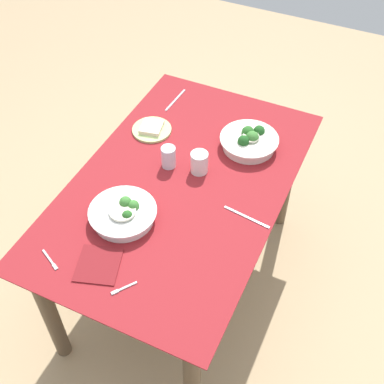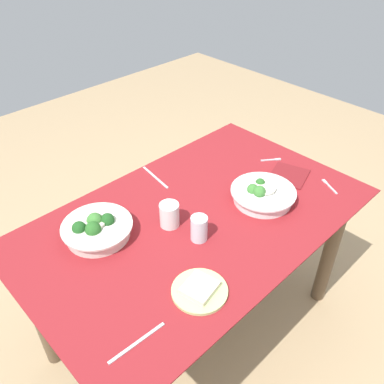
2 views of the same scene
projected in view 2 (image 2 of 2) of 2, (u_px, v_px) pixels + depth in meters
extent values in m
plane|color=tan|center=(195.00, 324.00, 2.07)|extent=(6.00, 6.00, 0.00)
cube|color=maroon|center=(196.00, 217.00, 1.63)|extent=(1.42, 0.88, 0.01)
cube|color=brown|center=(196.00, 220.00, 1.64)|extent=(1.37, 0.85, 0.02)
cylinder|color=brown|center=(229.00, 192.00, 2.39)|extent=(0.07, 0.07, 0.70)
cylinder|color=brown|center=(39.00, 312.00, 1.71)|extent=(0.07, 0.07, 0.70)
cylinder|color=brown|center=(330.00, 251.00, 2.00)|extent=(0.07, 0.07, 0.70)
cylinder|color=white|center=(263.00, 196.00, 1.70)|extent=(0.24, 0.24, 0.05)
cylinder|color=white|center=(263.00, 191.00, 1.68)|extent=(0.27, 0.27, 0.01)
sphere|color=#3D7A33|center=(260.00, 192.00, 1.65)|extent=(0.05, 0.05, 0.05)
sphere|color=#3D7A33|center=(253.00, 189.00, 1.67)|extent=(0.05, 0.05, 0.05)
sphere|color=#286023|center=(260.00, 183.00, 1.70)|extent=(0.04, 0.04, 0.04)
cylinder|color=beige|center=(264.00, 187.00, 1.68)|extent=(0.11, 0.11, 0.01)
cylinder|color=silver|center=(98.00, 231.00, 1.52)|extent=(0.24, 0.24, 0.05)
cylinder|color=silver|center=(97.00, 226.00, 1.51)|extent=(0.27, 0.27, 0.01)
sphere|color=#3D7A33|center=(95.00, 221.00, 1.51)|extent=(0.06, 0.06, 0.06)
sphere|color=#286023|center=(93.00, 229.00, 1.48)|extent=(0.06, 0.06, 0.06)
sphere|color=#1E511E|center=(108.00, 220.00, 1.52)|extent=(0.05, 0.05, 0.05)
sphere|color=#1E511E|center=(79.00, 228.00, 1.48)|extent=(0.05, 0.05, 0.05)
sphere|color=#33702D|center=(91.00, 223.00, 1.51)|extent=(0.04, 0.04, 0.04)
cylinder|color=beige|center=(96.00, 222.00, 1.50)|extent=(0.08, 0.08, 0.01)
cylinder|color=#B7D684|center=(200.00, 291.00, 1.32)|extent=(0.19, 0.19, 0.01)
cube|color=beige|center=(200.00, 288.00, 1.31)|extent=(0.12, 0.12, 0.02)
cylinder|color=silver|center=(169.00, 215.00, 1.56)|extent=(0.08, 0.08, 0.10)
cylinder|color=silver|center=(199.00, 228.00, 1.50)|extent=(0.06, 0.06, 0.10)
cube|color=#B7B7BC|center=(268.00, 160.00, 1.96)|extent=(0.06, 0.05, 0.00)
cube|color=#B7B7BC|center=(278.00, 159.00, 1.96)|extent=(0.03, 0.03, 0.00)
cube|color=#B7B7BC|center=(332.00, 188.00, 1.77)|extent=(0.04, 0.08, 0.00)
cube|color=#B7B7BC|center=(325.00, 181.00, 1.82)|extent=(0.02, 0.03, 0.00)
cube|color=#B7B7BC|center=(137.00, 343.00, 1.18)|extent=(0.20, 0.02, 0.00)
cube|color=#B7B7BC|center=(155.00, 177.00, 1.84)|extent=(0.04, 0.21, 0.00)
cube|color=maroon|center=(289.00, 175.00, 1.85)|extent=(0.21, 0.20, 0.01)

